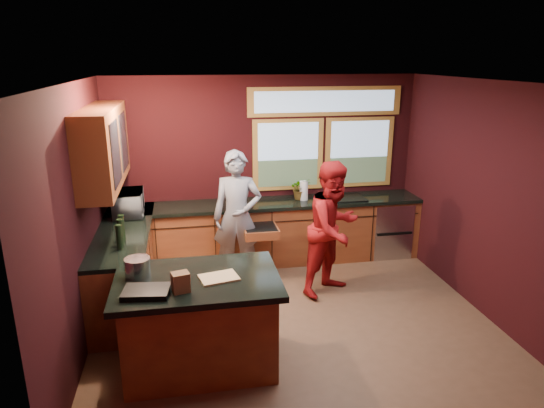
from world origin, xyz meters
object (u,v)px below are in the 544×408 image
object	(u,v)px
cutting_board	(219,278)
stock_pot	(138,267)
island	(199,322)
person_grey	(237,217)
person_red	(334,228)

from	to	relation	value
cutting_board	stock_pot	size ratio (longest dim) A/B	1.46
island	person_grey	size ratio (longest dim) A/B	0.87
person_red	island	bearing A→B (deg)	-176.02
person_grey	cutting_board	xyz separation A→B (m)	(-0.39, -1.94, 0.06)
island	person_red	world-z (taller)	person_red
person_grey	island	bearing A→B (deg)	-96.59
person_red	stock_pot	world-z (taller)	person_red
island	person_red	size ratio (longest dim) A/B	0.90
person_grey	stock_pot	world-z (taller)	person_grey
stock_pot	person_grey	bearing A→B (deg)	56.69
cutting_board	person_red	bearing A→B (deg)	41.08
stock_pot	cutting_board	bearing A→B (deg)	-14.93
person_grey	person_red	size ratio (longest dim) A/B	1.03
person_grey	person_red	distance (m)	1.30
person_grey	person_red	xyz separation A→B (m)	(1.15, -0.59, -0.03)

